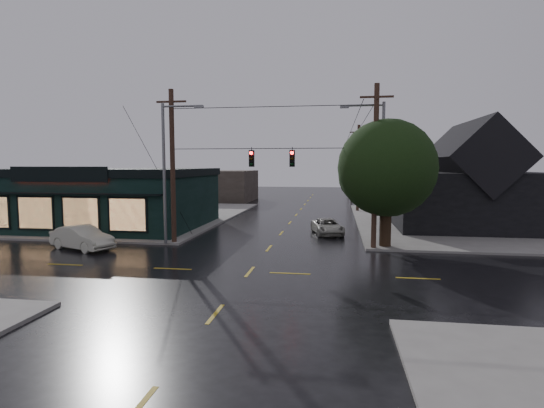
# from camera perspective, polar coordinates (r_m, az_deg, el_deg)

# --- Properties ---
(ground_plane) EXTENTS (160.00, 160.00, 0.00)m
(ground_plane) POSITION_cam_1_polar(r_m,az_deg,el_deg) (21.24, -3.02, -9.10)
(ground_plane) COLOR black
(sidewalk_nw) EXTENTS (28.00, 28.00, 0.15)m
(sidewalk_nw) POSITION_cam_1_polar(r_m,az_deg,el_deg) (47.16, -22.22, -1.41)
(sidewalk_nw) COLOR slate
(sidewalk_nw) RESTS_ON ground
(sidewalk_ne) EXTENTS (28.00, 28.00, 0.15)m
(sidewalk_ne) POSITION_cam_1_polar(r_m,az_deg,el_deg) (43.44, 30.01, -2.28)
(sidewalk_ne) COLOR slate
(sidewalk_ne) RESTS_ON ground
(pizza_shop) EXTENTS (16.30, 12.34, 4.90)m
(pizza_shop) POSITION_cam_1_polar(r_m,az_deg,el_deg) (38.35, -21.35, 0.88)
(pizza_shop) COLOR black
(pizza_shop) RESTS_ON ground
(ne_building) EXTENTS (12.60, 11.60, 8.75)m
(ne_building) POSITION_cam_1_polar(r_m,az_deg,el_deg) (38.67, 24.99, 3.62)
(ne_building) COLOR black
(ne_building) RESTS_ON ground
(corner_tree) EXTENTS (6.11, 6.11, 7.98)m
(corner_tree) POSITION_cam_1_polar(r_m,az_deg,el_deg) (27.43, 15.21, 4.65)
(corner_tree) COLOR black
(corner_tree) RESTS_ON ground
(utility_pole_nw) EXTENTS (2.00, 0.32, 10.15)m
(utility_pole_nw) POSITION_cam_1_polar(r_m,az_deg,el_deg) (29.19, -13.00, -5.25)
(utility_pole_nw) COLOR black
(utility_pole_nw) RESTS_ON ground
(utility_pole_ne) EXTENTS (2.00, 0.32, 10.15)m
(utility_pole_ne) POSITION_cam_1_polar(r_m,az_deg,el_deg) (27.25, 13.46, -6.01)
(utility_pole_ne) COLOR black
(utility_pole_ne) RESTS_ON ground
(utility_pole_far_a) EXTENTS (2.00, 0.32, 9.65)m
(utility_pole_far_a) POSITION_cam_1_polar(r_m,az_deg,el_deg) (48.48, 11.40, -1.04)
(utility_pole_far_a) COLOR black
(utility_pole_far_a) RESTS_ON ground
(utility_pole_far_b) EXTENTS (2.00, 0.32, 9.15)m
(utility_pole_far_b) POSITION_cam_1_polar(r_m,az_deg,el_deg) (68.38, 10.64, 0.81)
(utility_pole_far_b) COLOR black
(utility_pole_far_b) RESTS_ON ground
(utility_pole_far_c) EXTENTS (2.00, 0.32, 9.15)m
(utility_pole_far_c) POSITION_cam_1_polar(r_m,az_deg,el_deg) (88.32, 10.22, 1.82)
(utility_pole_far_c) COLOR black
(utility_pole_far_c) RESTS_ON ground
(span_signal_assembly) EXTENTS (13.00, 0.48, 1.23)m
(span_signal_assembly) POSITION_cam_1_polar(r_m,az_deg,el_deg) (26.95, -0.04, 6.20)
(span_signal_assembly) COLOR black
(span_signal_assembly) RESTS_ON ground
(streetlight_nw) EXTENTS (5.40, 0.30, 9.15)m
(streetlight_nw) POSITION_cam_1_polar(r_m,az_deg,el_deg) (28.67, -14.08, -5.46)
(streetlight_nw) COLOR slate
(streetlight_nw) RESTS_ON ground
(streetlight_ne) EXTENTS (5.40, 0.30, 9.15)m
(streetlight_ne) POSITION_cam_1_polar(r_m,az_deg,el_deg) (27.98, 14.37, -5.73)
(streetlight_ne) COLOR slate
(streetlight_ne) RESTS_ON ground
(bg_building_west) EXTENTS (12.00, 10.00, 4.40)m
(bg_building_west) POSITION_cam_1_polar(r_m,az_deg,el_deg) (62.91, -8.10, 2.47)
(bg_building_west) COLOR #342C26
(bg_building_west) RESTS_ON ground
(bg_building_east) EXTENTS (14.00, 12.00, 5.60)m
(bg_building_east) POSITION_cam_1_polar(r_m,az_deg,el_deg) (66.24, 19.02, 2.89)
(bg_building_east) COLOR #242429
(bg_building_east) RESTS_ON ground
(sedan_cream) EXTENTS (4.77, 3.15, 1.49)m
(sedan_cream) POSITION_cam_1_polar(r_m,az_deg,el_deg) (29.02, -24.19, -4.15)
(sedan_cream) COLOR beige
(sedan_cream) RESTS_ON ground
(suv_silver) EXTENTS (2.89, 4.60, 1.18)m
(suv_silver) POSITION_cam_1_polar(r_m,az_deg,el_deg) (32.48, 7.47, -3.03)
(suv_silver) COLOR #9A998E
(suv_silver) RESTS_ON ground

